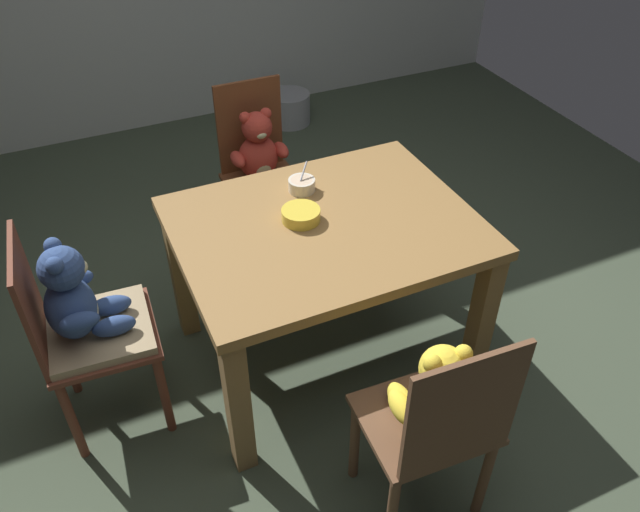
# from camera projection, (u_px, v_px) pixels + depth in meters

# --- Properties ---
(ground_plane) EXTENTS (5.20, 5.20, 0.04)m
(ground_plane) POSITION_uv_depth(u_px,v_px,m) (324.00, 354.00, 2.95)
(ground_plane) COLOR #404C39
(dining_table) EXTENTS (1.15, 0.90, 0.73)m
(dining_table) POSITION_uv_depth(u_px,v_px,m) (325.00, 247.00, 2.55)
(dining_table) COLOR olive
(dining_table) RESTS_ON ground_plane
(teddy_chair_far_center) EXTENTS (0.37, 0.36, 0.92)m
(teddy_chair_far_center) POSITION_uv_depth(u_px,v_px,m) (259.00, 160.00, 3.18)
(teddy_chair_far_center) COLOR brown
(teddy_chair_far_center) RESTS_ON ground_plane
(teddy_chair_near_left) EXTENTS (0.43, 0.42, 0.90)m
(teddy_chair_near_left) POSITION_uv_depth(u_px,v_px,m) (81.00, 314.00, 2.31)
(teddy_chair_near_left) COLOR brown
(teddy_chair_near_left) RESTS_ON ground_plane
(teddy_chair_near_front) EXTENTS (0.43, 0.38, 0.91)m
(teddy_chair_near_front) POSITION_uv_depth(u_px,v_px,m) (436.00, 408.00, 2.00)
(teddy_chair_near_front) COLOR brown
(teddy_chair_near_front) RESTS_ON ground_plane
(porridge_bowl_yellow_center) EXTENTS (0.15, 0.15, 0.05)m
(porridge_bowl_yellow_center) POSITION_uv_depth(u_px,v_px,m) (301.00, 215.00, 2.48)
(porridge_bowl_yellow_center) COLOR gold
(porridge_bowl_yellow_center) RESTS_ON dining_table
(porridge_bowl_cream_far_center) EXTENTS (0.11, 0.11, 0.11)m
(porridge_bowl_cream_far_center) POSITION_uv_depth(u_px,v_px,m) (302.00, 185.00, 2.64)
(porridge_bowl_cream_far_center) COLOR beige
(porridge_bowl_cream_far_center) RESTS_ON dining_table
(metal_pail) EXTENTS (0.30, 0.30, 0.22)m
(metal_pail) POSITION_uv_depth(u_px,v_px,m) (289.00, 108.00, 4.61)
(metal_pail) COLOR #93969B
(metal_pail) RESTS_ON ground_plane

